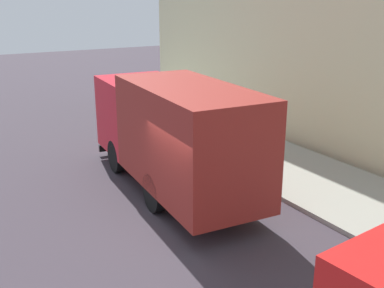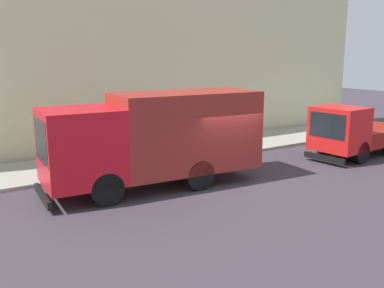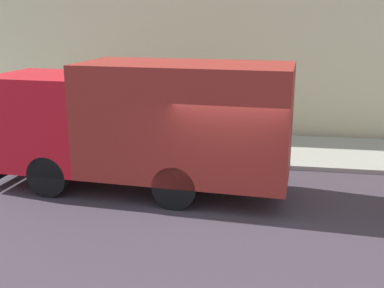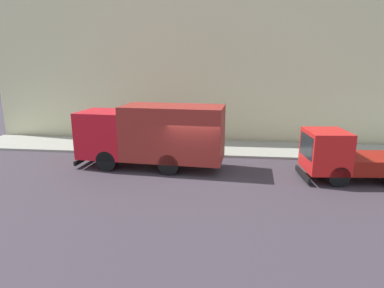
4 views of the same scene
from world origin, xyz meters
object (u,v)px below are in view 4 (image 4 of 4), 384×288
at_px(small_flatbed_truck, 351,157).
at_px(pedestrian_walking, 144,133).
at_px(large_utility_truck, 152,134).
at_px(traffic_cone_orange, 115,143).

relative_size(small_flatbed_truck, pedestrian_walking, 3.39).
relative_size(large_utility_truck, traffic_cone_orange, 10.31).
height_order(small_flatbed_truck, pedestrian_walking, small_flatbed_truck).
height_order(small_flatbed_truck, traffic_cone_orange, small_flatbed_truck).
relative_size(pedestrian_walking, traffic_cone_orange, 2.30).
xyz_separation_m(large_utility_truck, traffic_cone_orange, (2.87, 3.07, -1.30)).
bearing_deg(small_flatbed_truck, pedestrian_walking, 63.24).
distance_m(large_utility_truck, pedestrian_walking, 3.82).
distance_m(small_flatbed_truck, pedestrian_walking, 11.74).
xyz_separation_m(small_flatbed_truck, traffic_cone_orange, (3.68, 12.64, -0.59)).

